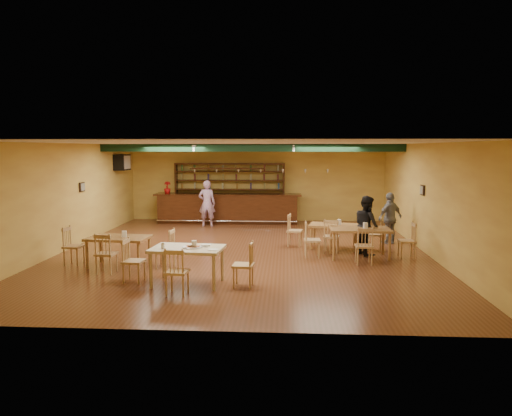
# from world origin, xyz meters

# --- Properties ---
(floor) EXTENTS (12.00, 12.00, 0.00)m
(floor) POSITION_xyz_m (0.00, 0.00, 0.00)
(floor) COLOR #5C321A
(floor) RESTS_ON ground
(ceiling_beam) EXTENTS (10.00, 0.30, 0.25)m
(ceiling_beam) POSITION_xyz_m (0.00, 2.80, 2.87)
(ceiling_beam) COLOR black
(ceiling_beam) RESTS_ON ceiling
(track_rail_left) EXTENTS (0.05, 2.50, 0.05)m
(track_rail_left) POSITION_xyz_m (-1.80, 3.40, 2.94)
(track_rail_left) COLOR silver
(track_rail_left) RESTS_ON ceiling
(track_rail_right) EXTENTS (0.05, 2.50, 0.05)m
(track_rail_right) POSITION_xyz_m (1.40, 3.40, 2.94)
(track_rail_right) COLOR silver
(track_rail_right) RESTS_ON ceiling
(ac_unit) EXTENTS (0.34, 0.70, 0.48)m
(ac_unit) POSITION_xyz_m (-4.80, 4.20, 2.35)
(ac_unit) COLOR silver
(ac_unit) RESTS_ON wall_left
(picture_left) EXTENTS (0.04, 0.34, 0.28)m
(picture_left) POSITION_xyz_m (-4.97, 1.00, 1.70)
(picture_left) COLOR black
(picture_left) RESTS_ON wall_left
(picture_right) EXTENTS (0.04, 0.34, 0.28)m
(picture_right) POSITION_xyz_m (4.97, 0.50, 1.70)
(picture_right) COLOR black
(picture_right) RESTS_ON wall_right
(bar_counter) EXTENTS (5.58, 0.85, 1.13)m
(bar_counter) POSITION_xyz_m (-1.05, 5.15, 0.56)
(bar_counter) COLOR black
(bar_counter) RESTS_ON ground
(back_bar_hutch) EXTENTS (4.32, 0.40, 2.28)m
(back_bar_hutch) POSITION_xyz_m (-1.05, 5.78, 1.14)
(back_bar_hutch) COLOR black
(back_bar_hutch) RESTS_ON ground
(poinsettia) EXTENTS (0.33, 0.33, 0.46)m
(poinsettia) POSITION_xyz_m (-3.39, 5.15, 1.36)
(poinsettia) COLOR #B91111
(poinsettia) RESTS_ON bar_counter
(dining_table_b) EXTENTS (1.51, 1.07, 0.69)m
(dining_table_b) POSITION_xyz_m (2.55, 0.64, 0.34)
(dining_table_b) COLOR #8F5D33
(dining_table_b) RESTS_ON ground
(dining_table_c) EXTENTS (1.52, 0.99, 0.72)m
(dining_table_c) POSITION_xyz_m (-2.88, -1.89, 0.36)
(dining_table_c) COLOR #8F5D33
(dining_table_c) RESTS_ON ground
(dining_table_d) EXTENTS (1.58, 0.96, 0.78)m
(dining_table_d) POSITION_xyz_m (3.10, -0.56, 0.39)
(dining_table_d) COLOR #8F5D33
(dining_table_d) RESTS_ON ground
(near_table) EXTENTS (1.56, 1.07, 0.79)m
(near_table) POSITION_xyz_m (-0.89, -3.37, 0.40)
(near_table) COLOR #C5B284
(near_table) RESTS_ON ground
(pizza_tray) EXTENTS (0.50, 0.50, 0.01)m
(pizza_tray) POSITION_xyz_m (-0.78, -3.37, 0.80)
(pizza_tray) COLOR silver
(pizza_tray) RESTS_ON near_table
(parmesan_shaker) EXTENTS (0.08, 0.08, 0.11)m
(parmesan_shaker) POSITION_xyz_m (-1.36, -3.53, 0.85)
(parmesan_shaker) COLOR #EAE5C6
(parmesan_shaker) RESTS_ON near_table
(napkin_stack) EXTENTS (0.21, 0.17, 0.03)m
(napkin_stack) POSITION_xyz_m (-0.52, -3.16, 0.81)
(napkin_stack) COLOR white
(napkin_stack) RESTS_ON near_table
(pizza_server) EXTENTS (0.33, 0.21, 0.00)m
(pizza_server) POSITION_xyz_m (-0.62, -3.32, 0.81)
(pizza_server) COLOR silver
(pizza_server) RESTS_ON pizza_tray
(side_plate) EXTENTS (0.24, 0.24, 0.01)m
(side_plate) POSITION_xyz_m (-0.31, -3.59, 0.80)
(side_plate) COLOR white
(side_plate) RESTS_ON near_table
(patron_bar) EXTENTS (0.62, 0.41, 1.70)m
(patron_bar) POSITION_xyz_m (-1.72, 4.33, 0.85)
(patron_bar) COLOR #994EA9
(patron_bar) RESTS_ON ground
(patron_right_a) EXTENTS (0.81, 0.92, 1.60)m
(patron_right_a) POSITION_xyz_m (3.35, -0.16, 0.80)
(patron_right_a) COLOR black
(patron_right_a) RESTS_ON ground
(patron_right_b) EXTENTS (0.96, 0.82, 1.55)m
(patron_right_b) POSITION_xyz_m (4.30, 1.44, 0.77)
(patron_right_b) COLOR slate
(patron_right_b) RESTS_ON ground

